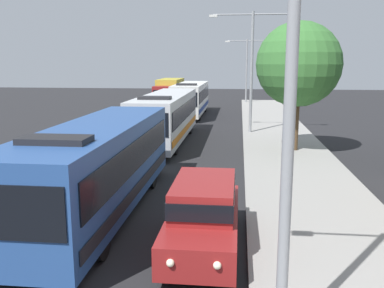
{
  "coord_description": "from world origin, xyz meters",
  "views": [
    {
      "loc": [
        3.3,
        -1.28,
        5.06
      ],
      "look_at": [
        1.34,
        16.26,
        1.63
      ],
      "focal_mm": 39.58,
      "sensor_mm": 36.0,
      "label": 1
    }
  ],
  "objects_px": {
    "bus_lead": "(100,164)",
    "box_truck_oncoming": "(169,92)",
    "bus_middle": "(191,98)",
    "bus_second_in_line": "(166,116)",
    "streetlamp_far": "(247,64)",
    "white_suv": "(204,212)",
    "streetlamp_mid": "(252,59)",
    "roadside_tree": "(299,64)",
    "streetlamp_near": "(292,58)"
  },
  "relations": [
    {
      "from": "white_suv",
      "to": "streetlamp_near",
      "type": "relative_size",
      "value": 0.62
    },
    {
      "from": "white_suv",
      "to": "streetlamp_mid",
      "type": "distance_m",
      "value": 19.67
    },
    {
      "from": "box_truck_oncoming",
      "to": "roadside_tree",
      "type": "height_order",
      "value": "roadside_tree"
    },
    {
      "from": "bus_second_in_line",
      "to": "bus_lead",
      "type": "bearing_deg",
      "value": -90.0
    },
    {
      "from": "bus_lead",
      "to": "box_truck_oncoming",
      "type": "height_order",
      "value": "bus_lead"
    },
    {
      "from": "streetlamp_mid",
      "to": "streetlamp_far",
      "type": "relative_size",
      "value": 1.08
    },
    {
      "from": "roadside_tree",
      "to": "bus_lead",
      "type": "bearing_deg",
      "value": -126.06
    },
    {
      "from": "streetlamp_far",
      "to": "white_suv",
      "type": "bearing_deg",
      "value": -92.3
    },
    {
      "from": "box_truck_oncoming",
      "to": "streetlamp_mid",
      "type": "height_order",
      "value": "streetlamp_mid"
    },
    {
      "from": "bus_second_in_line",
      "to": "bus_middle",
      "type": "bearing_deg",
      "value": 90.0
    },
    {
      "from": "bus_middle",
      "to": "box_truck_oncoming",
      "type": "height_order",
      "value": "bus_middle"
    },
    {
      "from": "streetlamp_near",
      "to": "roadside_tree",
      "type": "xyz_separation_m",
      "value": [
        2.38,
        17.17,
        -0.18
      ]
    },
    {
      "from": "white_suv",
      "to": "roadside_tree",
      "type": "distance_m",
      "value": 14.25
    },
    {
      "from": "streetlamp_near",
      "to": "roadside_tree",
      "type": "bearing_deg",
      "value": 82.11
    },
    {
      "from": "streetlamp_mid",
      "to": "streetlamp_far",
      "type": "xyz_separation_m",
      "value": [
        -0.0,
        23.23,
        -0.38
      ]
    },
    {
      "from": "streetlamp_mid",
      "to": "roadside_tree",
      "type": "relative_size",
      "value": 1.16
    },
    {
      "from": "white_suv",
      "to": "roadside_tree",
      "type": "relative_size",
      "value": 0.72
    },
    {
      "from": "bus_middle",
      "to": "streetlamp_near",
      "type": "bearing_deg",
      "value": -80.8
    },
    {
      "from": "bus_second_in_line",
      "to": "bus_middle",
      "type": "xyz_separation_m",
      "value": [
        -0.0,
        13.79,
        -0.0
      ]
    },
    {
      "from": "bus_middle",
      "to": "roadside_tree",
      "type": "height_order",
      "value": "roadside_tree"
    },
    {
      "from": "bus_lead",
      "to": "box_truck_oncoming",
      "type": "xyz_separation_m",
      "value": [
        -3.3,
        34.22,
        0.02
      ]
    },
    {
      "from": "bus_lead",
      "to": "bus_middle",
      "type": "height_order",
      "value": "same"
    },
    {
      "from": "bus_lead",
      "to": "white_suv",
      "type": "distance_m",
      "value": 4.46
    },
    {
      "from": "box_truck_oncoming",
      "to": "roadside_tree",
      "type": "relative_size",
      "value": 1.15
    },
    {
      "from": "streetlamp_far",
      "to": "roadside_tree",
      "type": "relative_size",
      "value": 1.07
    },
    {
      "from": "box_truck_oncoming",
      "to": "white_suv",
      "type": "bearing_deg",
      "value": -79.18
    },
    {
      "from": "streetlamp_mid",
      "to": "roadside_tree",
      "type": "height_order",
      "value": "streetlamp_mid"
    },
    {
      "from": "bus_lead",
      "to": "box_truck_oncoming",
      "type": "relative_size",
      "value": 1.36
    },
    {
      "from": "streetlamp_near",
      "to": "streetlamp_far",
      "type": "distance_m",
      "value": 46.46
    },
    {
      "from": "box_truck_oncoming",
      "to": "bus_second_in_line",
      "type": "bearing_deg",
      "value": -81.14
    },
    {
      "from": "bus_second_in_line",
      "to": "box_truck_oncoming",
      "type": "distance_m",
      "value": 21.44
    },
    {
      "from": "streetlamp_near",
      "to": "bus_lead",
      "type": "bearing_deg",
      "value": 129.76
    },
    {
      "from": "bus_lead",
      "to": "box_truck_oncoming",
      "type": "distance_m",
      "value": 34.38
    },
    {
      "from": "bus_second_in_line",
      "to": "roadside_tree",
      "type": "distance_m",
      "value": 8.75
    },
    {
      "from": "bus_lead",
      "to": "roadside_tree",
      "type": "bearing_deg",
      "value": 53.94
    },
    {
      "from": "roadside_tree",
      "to": "white_suv",
      "type": "bearing_deg",
      "value": -107.32
    },
    {
      "from": "roadside_tree",
      "to": "bus_middle",
      "type": "bearing_deg",
      "value": 115.72
    },
    {
      "from": "streetlamp_far",
      "to": "bus_middle",
      "type": "bearing_deg",
      "value": -112.34
    },
    {
      "from": "bus_lead",
      "to": "bus_middle",
      "type": "distance_m",
      "value": 26.83
    },
    {
      "from": "streetlamp_near",
      "to": "bus_second_in_line",
      "type": "bearing_deg",
      "value": 105.45
    },
    {
      "from": "bus_middle",
      "to": "box_truck_oncoming",
      "type": "distance_m",
      "value": 8.09
    },
    {
      "from": "box_truck_oncoming",
      "to": "streetlamp_mid",
      "type": "relative_size",
      "value": 0.99
    },
    {
      "from": "bus_second_in_line",
      "to": "box_truck_oncoming",
      "type": "bearing_deg",
      "value": 98.86
    },
    {
      "from": "white_suv",
      "to": "streetlamp_far",
      "type": "distance_m",
      "value": 42.57
    },
    {
      "from": "bus_middle",
      "to": "white_suv",
      "type": "height_order",
      "value": "bus_middle"
    },
    {
      "from": "bus_second_in_line",
      "to": "streetlamp_mid",
      "type": "relative_size",
      "value": 1.46
    },
    {
      "from": "bus_second_in_line",
      "to": "box_truck_oncoming",
      "type": "relative_size",
      "value": 1.48
    },
    {
      "from": "bus_lead",
      "to": "roadside_tree",
      "type": "height_order",
      "value": "roadside_tree"
    },
    {
      "from": "streetlamp_mid",
      "to": "roadside_tree",
      "type": "xyz_separation_m",
      "value": [
        2.38,
        -6.06,
        -0.29
      ]
    },
    {
      "from": "bus_middle",
      "to": "box_truck_oncoming",
      "type": "xyz_separation_m",
      "value": [
        -3.3,
        7.39,
        0.02
      ]
    }
  ]
}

